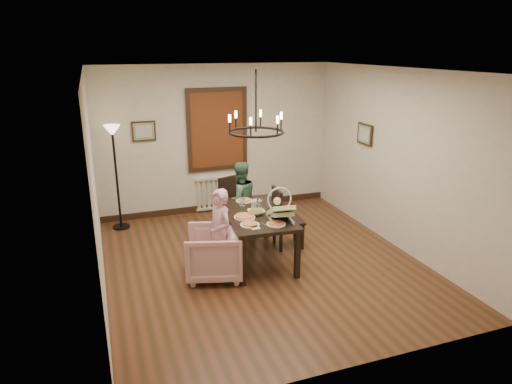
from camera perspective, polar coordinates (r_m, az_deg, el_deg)
room_shell at (r=6.76m, az=-0.22°, el=3.24°), size 4.51×5.00×2.81m
dining_table at (r=6.78m, az=-0.01°, el=-3.25°), size 1.01×1.65×0.75m
chair_far at (r=7.86m, az=-2.56°, el=-1.67°), size 0.54×0.54×0.96m
chair_right at (r=7.29m, az=4.10°, el=-3.16°), size 0.47×0.47×1.00m
armchair at (r=6.42m, az=-5.30°, el=-7.59°), size 0.96×0.94×0.71m
elderly_woman at (r=6.38m, az=-4.54°, el=-6.05°), size 0.35×0.44×1.05m
seated_man at (r=7.63m, az=-2.03°, el=-1.81°), size 0.59×0.50×1.08m
baby_bouncer at (r=6.40m, az=3.09°, el=-2.19°), size 0.44×0.55×0.33m
salad_bowl at (r=6.68m, az=0.02°, el=-2.48°), size 0.30×0.30×0.07m
pizza_platter at (r=6.54m, az=-1.43°, el=-3.09°), size 0.31×0.31×0.04m
drinking_glass at (r=6.74m, az=0.29°, el=-2.02°), size 0.07×0.07×0.13m
window_blinds at (r=8.67m, az=-4.86°, el=7.77°), size 1.00×0.03×1.40m
radiator at (r=8.99m, az=-4.69°, el=-0.08°), size 0.92×0.12×0.62m
picture_back at (r=8.44m, az=-13.85°, el=7.39°), size 0.42×0.03×0.36m
picture_right at (r=8.14m, az=13.44°, el=7.05°), size 0.03×0.42×0.36m
floor_lamp at (r=8.25m, az=-17.01°, el=1.55°), size 0.30×0.30×1.80m
chandelier at (r=6.43m, az=-0.01°, el=7.51°), size 0.80×0.80×0.04m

